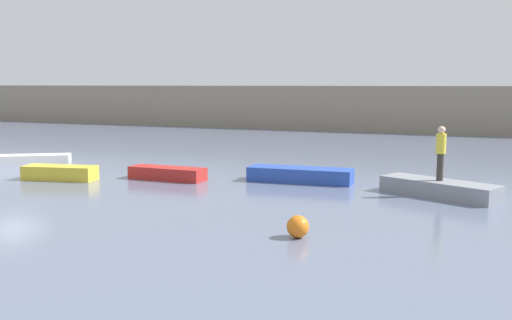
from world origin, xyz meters
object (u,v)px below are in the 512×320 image
(rowboat_blue, at_px, (300,175))
(person_yellow_shirt, at_px, (441,150))
(mooring_buoy, at_px, (298,227))
(rowboat_white, at_px, (26,159))
(rowboat_grey, at_px, (439,188))
(rowboat_red, at_px, (167,173))
(rowboat_yellow, at_px, (60,173))

(rowboat_blue, xyz_separation_m, person_yellow_shirt, (5.12, -0.92, 1.26))
(person_yellow_shirt, xyz_separation_m, mooring_buoy, (-2.68, -6.70, -1.26))
(rowboat_white, relative_size, rowboat_grey, 1.02)
(mooring_buoy, bearing_deg, rowboat_red, 140.06)
(rowboat_grey, distance_m, mooring_buoy, 7.21)
(rowboat_grey, xyz_separation_m, mooring_buoy, (-2.68, -6.70, 0.01))
(rowboat_blue, bearing_deg, rowboat_white, 175.56)
(person_yellow_shirt, bearing_deg, rowboat_red, -177.05)
(rowboat_grey, bearing_deg, rowboat_red, -152.94)
(rowboat_blue, distance_m, rowboat_grey, 5.20)
(rowboat_red, distance_m, rowboat_blue, 5.14)
(rowboat_blue, bearing_deg, mooring_buoy, -76.19)
(rowboat_red, xyz_separation_m, rowboat_grey, (10.06, 0.52, 0.02))
(rowboat_yellow, bearing_deg, rowboat_blue, 7.83)
(person_yellow_shirt, bearing_deg, rowboat_yellow, -171.22)
(rowboat_red, relative_size, rowboat_blue, 0.77)
(rowboat_grey, bearing_deg, rowboat_yellow, -147.12)
(rowboat_white, xyz_separation_m, rowboat_blue, (13.54, -0.11, 0.08))
(rowboat_yellow, bearing_deg, person_yellow_shirt, -2.67)
(rowboat_yellow, distance_m, mooring_buoy, 12.09)
(person_yellow_shirt, relative_size, mooring_buoy, 3.27)
(rowboat_red, height_order, rowboat_grey, rowboat_grey)
(rowboat_blue, bearing_deg, rowboat_grey, -14.16)
(rowboat_red, bearing_deg, rowboat_blue, 16.56)
(rowboat_yellow, xyz_separation_m, rowboat_grey, (13.88, 2.14, -0.01))
(rowboat_blue, bearing_deg, person_yellow_shirt, -14.16)
(rowboat_white, bearing_deg, rowboat_yellow, -66.26)
(rowboat_blue, relative_size, rowboat_grey, 1.01)
(rowboat_white, height_order, mooring_buoy, mooring_buoy)
(rowboat_white, distance_m, rowboat_blue, 13.55)
(rowboat_grey, relative_size, mooring_buoy, 7.10)
(rowboat_red, bearing_deg, rowboat_white, 170.07)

